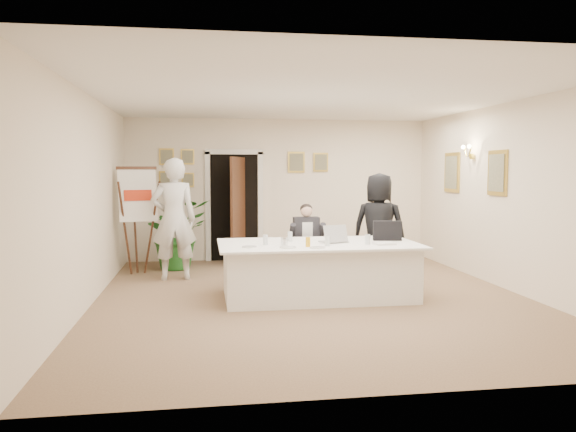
# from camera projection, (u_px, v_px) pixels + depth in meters

# --- Properties ---
(floor) EXTENTS (7.00, 7.00, 0.00)m
(floor) POSITION_uv_depth(u_px,v_px,m) (312.00, 297.00, 7.93)
(floor) COLOR brown
(floor) RESTS_ON ground
(ceiling) EXTENTS (6.00, 7.00, 0.02)m
(ceiling) POSITION_uv_depth(u_px,v_px,m) (313.00, 97.00, 7.70)
(ceiling) COLOR white
(ceiling) RESTS_ON wall_back
(wall_back) EXTENTS (6.00, 0.10, 2.80)m
(wall_back) POSITION_uv_depth(u_px,v_px,m) (279.00, 190.00, 11.27)
(wall_back) COLOR white
(wall_back) RESTS_ON floor
(wall_front) EXTENTS (6.00, 0.10, 2.80)m
(wall_front) POSITION_uv_depth(u_px,v_px,m) (398.00, 221.00, 4.37)
(wall_front) COLOR white
(wall_front) RESTS_ON floor
(wall_left) EXTENTS (0.10, 7.00, 2.80)m
(wall_left) POSITION_uv_depth(u_px,v_px,m) (88.00, 200.00, 7.37)
(wall_left) COLOR white
(wall_left) RESTS_ON floor
(wall_right) EXTENTS (0.10, 7.00, 2.80)m
(wall_right) POSITION_uv_depth(u_px,v_px,m) (512.00, 197.00, 8.26)
(wall_right) COLOR white
(wall_right) RESTS_ON floor
(doorway) EXTENTS (1.14, 0.86, 2.20)m
(doorway) POSITION_uv_depth(u_px,v_px,m) (236.00, 208.00, 10.99)
(doorway) COLOR black
(doorway) RESTS_ON floor
(pictures_back_wall) EXTENTS (3.40, 0.06, 0.80)m
(pictures_back_wall) POSITION_uv_depth(u_px,v_px,m) (239.00, 167.00, 11.08)
(pictures_back_wall) COLOR gold
(pictures_back_wall) RESTS_ON wall_back
(pictures_right_wall) EXTENTS (0.06, 2.20, 0.80)m
(pictures_right_wall) POSITION_uv_depth(u_px,v_px,m) (472.00, 173.00, 9.41)
(pictures_right_wall) COLOR gold
(pictures_right_wall) RESTS_ON wall_right
(wall_sconce) EXTENTS (0.20, 0.30, 0.24)m
(wall_sconce) POSITION_uv_depth(u_px,v_px,m) (469.00, 152.00, 9.37)
(wall_sconce) COLOR gold
(wall_sconce) RESTS_ON wall_right
(conference_table) EXTENTS (2.78, 1.48, 0.78)m
(conference_table) POSITION_uv_depth(u_px,v_px,m) (318.00, 270.00, 7.89)
(conference_table) COLOR white
(conference_table) RESTS_ON floor
(seated_man) EXTENTS (0.59, 0.62, 1.28)m
(seated_man) POSITION_uv_depth(u_px,v_px,m) (307.00, 243.00, 8.87)
(seated_man) COLOR black
(seated_man) RESTS_ON floor
(flip_chart) EXTENTS (0.66, 0.48, 1.81)m
(flip_chart) POSITION_uv_depth(u_px,v_px,m) (137.00, 226.00, 9.56)
(flip_chart) COLOR #381D12
(flip_chart) RESTS_ON floor
(standing_man) EXTENTS (0.77, 0.55, 1.99)m
(standing_man) POSITION_uv_depth(u_px,v_px,m) (174.00, 219.00, 9.13)
(standing_man) COLOR silver
(standing_man) RESTS_ON floor
(standing_woman) EXTENTS (1.02, 0.90, 1.75)m
(standing_woman) POSITION_uv_depth(u_px,v_px,m) (379.00, 228.00, 8.93)
(standing_woman) COLOR black
(standing_woman) RESTS_ON floor
(potted_palm) EXTENTS (1.49, 1.48, 1.25)m
(potted_palm) POSITION_uv_depth(u_px,v_px,m) (176.00, 234.00, 10.19)
(potted_palm) COLOR #216321
(potted_palm) RESTS_ON floor
(laptop) EXTENTS (0.46, 0.47, 0.28)m
(laptop) POSITION_uv_depth(u_px,v_px,m) (334.00, 232.00, 7.91)
(laptop) COLOR #B7BABC
(laptop) RESTS_ON conference_table
(laptop_bag) EXTENTS (0.42, 0.18, 0.28)m
(laptop_bag) POSITION_uv_depth(u_px,v_px,m) (387.00, 231.00, 8.12)
(laptop_bag) COLOR black
(laptop_bag) RESTS_ON conference_table
(paper_stack) EXTENTS (0.30, 0.23, 0.03)m
(paper_stack) POSITION_uv_depth(u_px,v_px,m) (384.00, 244.00, 7.67)
(paper_stack) COLOR white
(paper_stack) RESTS_ON conference_table
(plate_left) EXTENTS (0.25, 0.25, 0.01)m
(plate_left) POSITION_uv_depth(u_px,v_px,m) (249.00, 247.00, 7.39)
(plate_left) COLOR white
(plate_left) RESTS_ON conference_table
(plate_mid) EXTENTS (0.25, 0.25, 0.01)m
(plate_mid) POSITION_uv_depth(u_px,v_px,m) (288.00, 247.00, 7.35)
(plate_mid) COLOR white
(plate_mid) RESTS_ON conference_table
(plate_near) EXTENTS (0.21, 0.21, 0.01)m
(plate_near) POSITION_uv_depth(u_px,v_px,m) (317.00, 248.00, 7.34)
(plate_near) COLOR white
(plate_near) RESTS_ON conference_table
(glass_a) EXTENTS (0.08, 0.08, 0.14)m
(glass_a) POSITION_uv_depth(u_px,v_px,m) (266.00, 240.00, 7.63)
(glass_a) COLOR silver
(glass_a) RESTS_ON conference_table
(glass_b) EXTENTS (0.07, 0.07, 0.14)m
(glass_b) POSITION_uv_depth(u_px,v_px,m) (327.00, 241.00, 7.52)
(glass_b) COLOR silver
(glass_b) RESTS_ON conference_table
(glass_c) EXTENTS (0.09, 0.09, 0.14)m
(glass_c) POSITION_uv_depth(u_px,v_px,m) (368.00, 239.00, 7.68)
(glass_c) COLOR silver
(glass_c) RESTS_ON conference_table
(glass_d) EXTENTS (0.07, 0.07, 0.14)m
(glass_d) POSITION_uv_depth(u_px,v_px,m) (290.00, 236.00, 8.02)
(glass_d) COLOR silver
(glass_d) RESTS_ON conference_table
(oj_glass) EXTENTS (0.08, 0.08, 0.13)m
(oj_glass) POSITION_uv_depth(u_px,v_px,m) (308.00, 242.00, 7.45)
(oj_glass) COLOR gold
(oj_glass) RESTS_ON conference_table
(steel_jug) EXTENTS (0.11, 0.11, 0.11)m
(steel_jug) POSITION_uv_depth(u_px,v_px,m) (284.00, 241.00, 7.59)
(steel_jug) COLOR silver
(steel_jug) RESTS_ON conference_table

